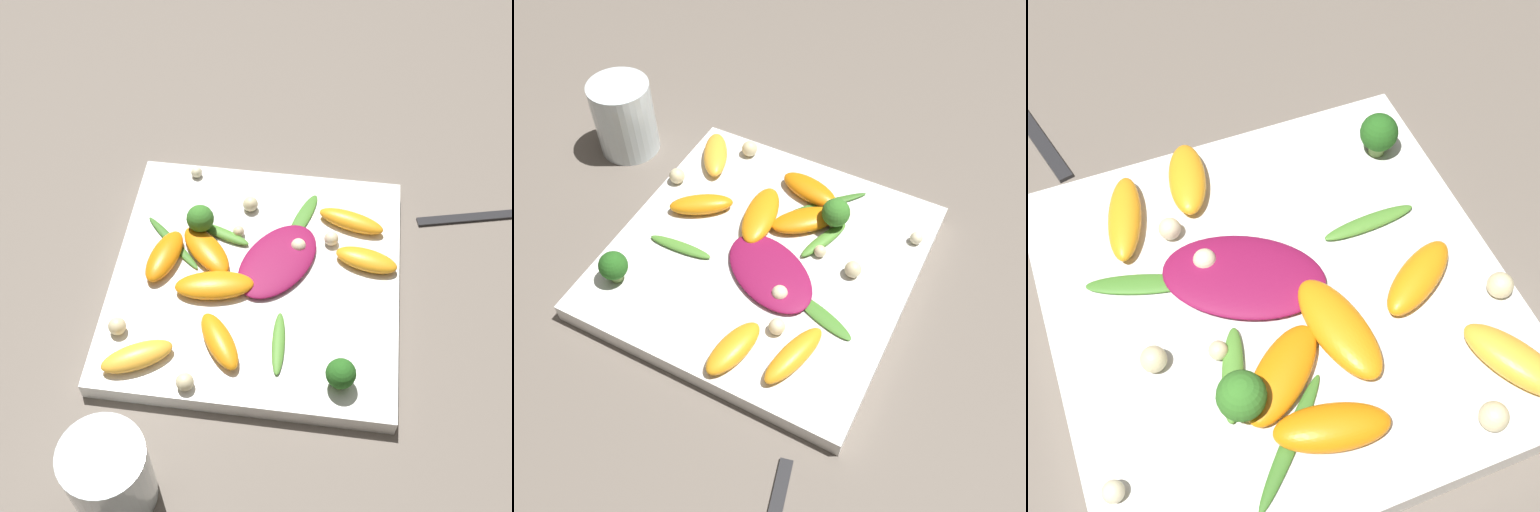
# 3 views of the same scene
# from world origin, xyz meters

# --- Properties ---
(ground_plane) EXTENTS (2.40, 2.40, 0.00)m
(ground_plane) POSITION_xyz_m (0.00, 0.00, 0.00)
(ground_plane) COLOR #6B6056
(plate) EXTENTS (0.29, 0.29, 0.02)m
(plate) POSITION_xyz_m (0.00, 0.00, 0.01)
(plate) COLOR white
(plate) RESTS_ON ground_plane
(radicchio_leaf_0) EXTENTS (0.11, 0.13, 0.01)m
(radicchio_leaf_0) POSITION_xyz_m (-0.02, -0.02, 0.03)
(radicchio_leaf_0) COLOR maroon
(radicchio_leaf_0) RESTS_ON plate
(orange_segment_0) EXTENTS (0.08, 0.04, 0.02)m
(orange_segment_0) POSITION_xyz_m (-0.09, -0.08, 0.03)
(orange_segment_0) COLOR orange
(orange_segment_0) RESTS_ON plate
(orange_segment_1) EXTENTS (0.08, 0.05, 0.02)m
(orange_segment_1) POSITION_xyz_m (0.04, 0.02, 0.03)
(orange_segment_1) COLOR orange
(orange_segment_1) RESTS_ON plate
(orange_segment_2) EXTENTS (0.06, 0.07, 0.02)m
(orange_segment_2) POSITION_xyz_m (0.02, 0.09, 0.03)
(orange_segment_2) COLOR orange
(orange_segment_2) RESTS_ON plate
(orange_segment_3) EXTENTS (0.04, 0.07, 0.02)m
(orange_segment_3) POSITION_xyz_m (0.10, -0.01, 0.03)
(orange_segment_3) COLOR orange
(orange_segment_3) RESTS_ON plate
(orange_segment_4) EXTENTS (0.07, 0.06, 0.02)m
(orange_segment_4) POSITION_xyz_m (0.10, 0.11, 0.03)
(orange_segment_4) COLOR #FCAD33
(orange_segment_4) RESTS_ON plate
(orange_segment_5) EXTENTS (0.07, 0.07, 0.02)m
(orange_segment_5) POSITION_xyz_m (0.05, -0.02, 0.03)
(orange_segment_5) COLOR orange
(orange_segment_5) RESTS_ON plate
(orange_segment_6) EXTENTS (0.07, 0.04, 0.02)m
(orange_segment_6) POSITION_xyz_m (-0.11, -0.03, 0.03)
(orange_segment_6) COLOR orange
(orange_segment_6) RESTS_ON plate
(broccoli_floret_0) EXTENTS (0.03, 0.03, 0.03)m
(broccoli_floret_0) POSITION_xyz_m (-0.09, 0.11, 0.04)
(broccoli_floret_0) COLOR #7A9E51
(broccoli_floret_0) RESTS_ON plate
(broccoli_floret_1) EXTENTS (0.03, 0.03, 0.04)m
(broccoli_floret_1) POSITION_xyz_m (0.07, -0.05, 0.04)
(broccoli_floret_1) COLOR #7A9E51
(broccoli_floret_1) RESTS_ON plate
(arugula_sprig_0) EXTENTS (0.06, 0.03, 0.01)m
(arugula_sprig_0) POSITION_xyz_m (0.04, -0.05, 0.03)
(arugula_sprig_0) COLOR #518E33
(arugula_sprig_0) RESTS_ON plate
(arugula_sprig_1) EXTENTS (0.02, 0.07, 0.01)m
(arugula_sprig_1) POSITION_xyz_m (-0.03, 0.08, 0.02)
(arugula_sprig_1) COLOR #518E33
(arugula_sprig_1) RESTS_ON plate
(arugula_sprig_2) EXTENTS (0.04, 0.07, 0.00)m
(arugula_sprig_2) POSITION_xyz_m (-0.04, -0.08, 0.02)
(arugula_sprig_2) COLOR #47842D
(arugula_sprig_2) RESTS_ON plate
(arugula_sprig_3) EXTENTS (0.07, 0.07, 0.00)m
(arugula_sprig_3) POSITION_xyz_m (0.09, -0.03, 0.02)
(arugula_sprig_3) COLOR #3D7528
(arugula_sprig_3) RESTS_ON plate
(macadamia_nut_0) EXTENTS (0.02, 0.02, 0.02)m
(macadamia_nut_0) POSITION_xyz_m (-0.07, -0.05, 0.03)
(macadamia_nut_0) COLOR beige
(macadamia_nut_0) RESTS_ON plate
(macadamia_nut_1) EXTENTS (0.01, 0.01, 0.01)m
(macadamia_nut_1) POSITION_xyz_m (0.03, -0.05, 0.03)
(macadamia_nut_1) COLOR beige
(macadamia_nut_1) RESTS_ON plate
(macadamia_nut_2) EXTENTS (0.02, 0.02, 0.02)m
(macadamia_nut_2) POSITION_xyz_m (0.05, 0.13, 0.03)
(macadamia_nut_2) COLOR beige
(macadamia_nut_2) RESTS_ON plate
(macadamia_nut_3) EXTENTS (0.01, 0.01, 0.01)m
(macadamia_nut_3) POSITION_xyz_m (0.09, -0.13, 0.03)
(macadamia_nut_3) COLOR beige
(macadamia_nut_3) RESTS_ON plate
(macadamia_nut_4) EXTENTS (0.02, 0.02, 0.02)m
(macadamia_nut_4) POSITION_xyz_m (0.12, 0.08, 0.03)
(macadamia_nut_4) COLOR beige
(macadamia_nut_4) RESTS_ON plate
(macadamia_nut_5) EXTENTS (0.02, 0.02, 0.02)m
(macadamia_nut_5) POSITION_xyz_m (0.02, -0.09, 0.03)
(macadamia_nut_5) COLOR beige
(macadamia_nut_5) RESTS_ON plate
(macadamia_nut_6) EXTENTS (0.02, 0.02, 0.02)m
(macadamia_nut_6) POSITION_xyz_m (-0.04, -0.04, 0.03)
(macadamia_nut_6) COLOR beige
(macadamia_nut_6) RESTS_ON plate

